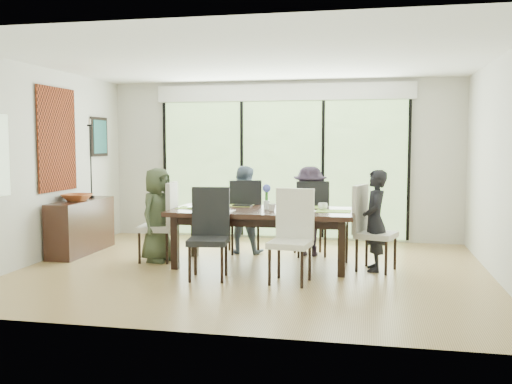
% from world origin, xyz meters
% --- Properties ---
extents(floor, '(6.00, 5.00, 0.01)m').
position_xyz_m(floor, '(0.00, 0.00, -0.01)').
color(floor, olive).
rests_on(floor, ground).
extents(ceiling, '(6.00, 5.00, 0.01)m').
position_xyz_m(ceiling, '(0.00, 0.00, 2.71)').
color(ceiling, white).
rests_on(ceiling, wall_back).
extents(wall_back, '(6.00, 0.02, 2.70)m').
position_xyz_m(wall_back, '(0.00, 2.51, 1.35)').
color(wall_back, beige).
rests_on(wall_back, floor).
extents(wall_front, '(6.00, 0.02, 2.70)m').
position_xyz_m(wall_front, '(0.00, -2.51, 1.35)').
color(wall_front, silver).
rests_on(wall_front, floor).
extents(wall_left, '(0.02, 5.00, 2.70)m').
position_xyz_m(wall_left, '(-3.01, 0.00, 1.35)').
color(wall_left, silver).
rests_on(wall_left, floor).
extents(wall_right, '(0.02, 5.00, 2.70)m').
position_xyz_m(wall_right, '(3.01, 0.00, 1.35)').
color(wall_right, beige).
rests_on(wall_right, floor).
extents(glass_doors, '(4.20, 0.02, 2.30)m').
position_xyz_m(glass_doors, '(0.00, 2.47, 1.20)').
color(glass_doors, '#598C3F').
rests_on(glass_doors, wall_back).
extents(blinds_header, '(4.40, 0.06, 0.28)m').
position_xyz_m(blinds_header, '(0.00, 2.46, 2.50)').
color(blinds_header, white).
rests_on(blinds_header, wall_back).
extents(mullion_a, '(0.05, 0.04, 2.30)m').
position_xyz_m(mullion_a, '(-2.10, 2.46, 1.20)').
color(mullion_a, black).
rests_on(mullion_a, wall_back).
extents(mullion_b, '(0.05, 0.04, 2.30)m').
position_xyz_m(mullion_b, '(-0.70, 2.46, 1.20)').
color(mullion_b, black).
rests_on(mullion_b, wall_back).
extents(mullion_c, '(0.05, 0.04, 2.30)m').
position_xyz_m(mullion_c, '(0.70, 2.46, 1.20)').
color(mullion_c, black).
rests_on(mullion_c, wall_back).
extents(mullion_d, '(0.05, 0.04, 2.30)m').
position_xyz_m(mullion_d, '(2.10, 2.46, 1.20)').
color(mullion_d, black).
rests_on(mullion_d, wall_back).
extents(deck, '(6.00, 1.80, 0.10)m').
position_xyz_m(deck, '(0.00, 3.40, -0.05)').
color(deck, brown).
rests_on(deck, ground).
extents(rail_top, '(6.00, 0.08, 0.06)m').
position_xyz_m(rail_top, '(0.00, 4.20, 0.55)').
color(rail_top, '#4F3121').
rests_on(rail_top, deck).
extents(foliage_left, '(3.20, 3.20, 3.20)m').
position_xyz_m(foliage_left, '(-1.80, 5.20, 1.44)').
color(foliage_left, '#14380F').
rests_on(foliage_left, ground).
extents(foliage_mid, '(4.00, 4.00, 4.00)m').
position_xyz_m(foliage_mid, '(0.40, 5.80, 1.80)').
color(foliage_mid, '#14380F').
rests_on(foliage_mid, ground).
extents(foliage_right, '(2.80, 2.80, 2.80)m').
position_xyz_m(foliage_right, '(2.20, 5.00, 1.26)').
color(foliage_right, '#14380F').
rests_on(foliage_right, ground).
extents(foliage_far, '(3.60, 3.60, 3.60)m').
position_xyz_m(foliage_far, '(-0.60, 6.50, 1.62)').
color(foliage_far, '#14380F').
rests_on(foliage_far, ground).
extents(table_top, '(2.43, 1.12, 0.06)m').
position_xyz_m(table_top, '(0.08, 0.29, 0.73)').
color(table_top, black).
rests_on(table_top, floor).
extents(table_apron, '(2.23, 0.91, 0.10)m').
position_xyz_m(table_apron, '(0.08, 0.29, 0.64)').
color(table_apron, black).
rests_on(table_apron, floor).
extents(table_leg_fl, '(0.09, 0.09, 0.70)m').
position_xyz_m(table_leg_fl, '(-1.00, -0.14, 0.35)').
color(table_leg_fl, black).
rests_on(table_leg_fl, floor).
extents(table_leg_fr, '(0.09, 0.09, 0.70)m').
position_xyz_m(table_leg_fr, '(1.16, -0.14, 0.35)').
color(table_leg_fr, black).
rests_on(table_leg_fr, floor).
extents(table_leg_bl, '(0.09, 0.09, 0.70)m').
position_xyz_m(table_leg_bl, '(-1.00, 0.72, 0.35)').
color(table_leg_bl, black).
rests_on(table_leg_bl, floor).
extents(table_leg_br, '(0.09, 0.09, 0.70)m').
position_xyz_m(table_leg_br, '(1.16, 0.72, 0.35)').
color(table_leg_br, black).
rests_on(table_leg_br, floor).
extents(chair_left_end, '(0.51, 0.51, 1.12)m').
position_xyz_m(chair_left_end, '(-1.42, 0.29, 0.56)').
color(chair_left_end, beige).
rests_on(chair_left_end, floor).
extents(chair_right_end, '(0.59, 0.59, 1.12)m').
position_xyz_m(chair_right_end, '(1.58, 0.29, 0.56)').
color(chair_right_end, beige).
rests_on(chair_right_end, floor).
extents(chair_far_left, '(0.60, 0.60, 1.12)m').
position_xyz_m(chair_far_left, '(-0.37, 1.14, 0.56)').
color(chair_far_left, black).
rests_on(chair_far_left, floor).
extents(chair_far_right, '(0.57, 0.57, 1.12)m').
position_xyz_m(chair_far_right, '(0.63, 1.14, 0.56)').
color(chair_far_right, black).
rests_on(chair_far_right, floor).
extents(chair_near_left, '(0.52, 0.52, 1.12)m').
position_xyz_m(chair_near_left, '(-0.42, -0.58, 0.56)').
color(chair_near_left, black).
rests_on(chair_near_left, floor).
extents(chair_near_right, '(0.52, 0.52, 1.12)m').
position_xyz_m(chair_near_right, '(0.58, -0.58, 0.56)').
color(chair_near_right, white).
rests_on(chair_near_right, floor).
extents(person_left_end, '(0.52, 0.69, 1.31)m').
position_xyz_m(person_left_end, '(-1.40, 0.29, 0.65)').
color(person_left_end, '#3C472F').
rests_on(person_left_end, floor).
extents(person_right_end, '(0.43, 0.64, 1.31)m').
position_xyz_m(person_right_end, '(1.56, 0.29, 0.65)').
color(person_right_end, black).
rests_on(person_right_end, floor).
extents(person_far_left, '(0.63, 0.42, 1.31)m').
position_xyz_m(person_far_left, '(-0.37, 1.12, 0.65)').
color(person_far_left, slate).
rests_on(person_far_left, floor).
extents(person_far_right, '(0.61, 0.39, 1.31)m').
position_xyz_m(person_far_right, '(0.63, 1.12, 0.65)').
color(person_far_right, black).
rests_on(person_far_right, floor).
extents(placemat_left, '(0.45, 0.32, 0.01)m').
position_xyz_m(placemat_left, '(-0.87, 0.29, 0.76)').
color(placemat_left, '#80AA3D').
rests_on(placemat_left, table_top).
extents(placemat_right, '(0.45, 0.32, 0.01)m').
position_xyz_m(placemat_right, '(1.03, 0.29, 0.76)').
color(placemat_right, '#80AC3D').
rests_on(placemat_right, table_top).
extents(placemat_far_l, '(0.45, 0.32, 0.01)m').
position_xyz_m(placemat_far_l, '(-0.37, 0.69, 0.76)').
color(placemat_far_l, '#86A139').
rests_on(placemat_far_l, table_top).
extents(placemat_far_r, '(0.45, 0.32, 0.01)m').
position_xyz_m(placemat_far_r, '(0.63, 0.69, 0.76)').
color(placemat_far_r, '#84B33F').
rests_on(placemat_far_r, table_top).
extents(placemat_paper, '(0.45, 0.32, 0.01)m').
position_xyz_m(placemat_paper, '(-0.47, -0.01, 0.76)').
color(placemat_paper, white).
rests_on(placemat_paper, table_top).
extents(tablet_far_l, '(0.26, 0.18, 0.01)m').
position_xyz_m(tablet_far_l, '(-0.27, 0.64, 0.77)').
color(tablet_far_l, black).
rests_on(tablet_far_l, table_top).
extents(tablet_far_r, '(0.24, 0.17, 0.01)m').
position_xyz_m(tablet_far_r, '(0.58, 0.64, 0.77)').
color(tablet_far_r, black).
rests_on(tablet_far_r, table_top).
extents(papers, '(0.30, 0.22, 0.00)m').
position_xyz_m(papers, '(0.78, 0.24, 0.76)').
color(papers, white).
rests_on(papers, table_top).
extents(platter_base, '(0.26, 0.26, 0.02)m').
position_xyz_m(platter_base, '(-0.47, -0.01, 0.78)').
color(platter_base, white).
rests_on(platter_base, table_top).
extents(platter_snacks, '(0.20, 0.20, 0.01)m').
position_xyz_m(platter_snacks, '(-0.47, -0.01, 0.80)').
color(platter_snacks, orange).
rests_on(platter_snacks, table_top).
extents(vase, '(0.08, 0.08, 0.12)m').
position_xyz_m(vase, '(0.13, 0.34, 0.82)').
color(vase, silver).
rests_on(vase, table_top).
extents(hyacinth_stems, '(0.04, 0.04, 0.16)m').
position_xyz_m(hyacinth_stems, '(0.13, 0.34, 0.94)').
color(hyacinth_stems, '#337226').
rests_on(hyacinth_stems, table_top).
extents(hyacinth_blooms, '(0.11, 0.11, 0.11)m').
position_xyz_m(hyacinth_blooms, '(0.13, 0.34, 1.05)').
color(hyacinth_blooms, '#535FD1').
rests_on(hyacinth_blooms, table_top).
extents(laptop, '(0.34, 0.23, 0.03)m').
position_xyz_m(laptop, '(-0.77, 0.19, 0.77)').
color(laptop, silver).
rests_on(laptop, table_top).
extents(cup_a, '(0.14, 0.14, 0.10)m').
position_xyz_m(cup_a, '(-0.62, 0.44, 0.81)').
color(cup_a, white).
rests_on(cup_a, table_top).
extents(cup_b, '(0.14, 0.14, 0.09)m').
position_xyz_m(cup_b, '(0.23, 0.19, 0.81)').
color(cup_b, white).
rests_on(cup_b, table_top).
extents(cup_c, '(0.18, 0.18, 0.10)m').
position_xyz_m(cup_c, '(0.88, 0.39, 0.81)').
color(cup_c, white).
rests_on(cup_c, table_top).
extents(book, '(0.22, 0.26, 0.02)m').
position_xyz_m(book, '(0.33, 0.34, 0.77)').
color(book, white).
rests_on(book, table_top).
extents(sideboard, '(0.40, 1.41, 0.80)m').
position_xyz_m(sideboard, '(-2.76, 0.64, 0.40)').
color(sideboard, black).
rests_on(sideboard, floor).
extents(bowl, '(0.42, 0.42, 0.10)m').
position_xyz_m(bowl, '(-2.76, 0.54, 0.85)').
color(bowl, '#9B4721').
rests_on(bowl, sideboard).
extents(candlestick_base, '(0.09, 0.09, 0.04)m').
position_xyz_m(candlestick_base, '(-2.76, 0.99, 0.81)').
color(candlestick_base, black).
rests_on(candlestick_base, sideboard).
extents(candlestick_shaft, '(0.02, 0.02, 1.10)m').
position_xyz_m(candlestick_shaft, '(-2.76, 0.99, 1.37)').
color(candlestick_shaft, black).
rests_on(candlestick_shaft, sideboard).
extents(candlestick_pan, '(0.09, 0.09, 0.03)m').
position_xyz_m(candlestick_pan, '(-2.76, 0.99, 1.92)').
color(candlestick_pan, black).
rests_on(candlestick_pan, sideboard).
extents(candle, '(0.03, 0.03, 0.09)m').
position_xyz_m(candle, '(-2.76, 0.99, 1.97)').
color(candle, silver).
rests_on(candle, sideboard).
extents(tapestry, '(0.02, 1.00, 1.50)m').
position_xyz_m(tapestry, '(-2.97, 0.40, 1.70)').
color(tapestry, maroon).
rests_on(tapestry, wall_left).
extents(art_frame, '(0.03, 0.55, 0.65)m').
position_xyz_m(art_frame, '(-2.97, 1.70, 1.75)').
color(art_frame, black).
rests_on(art_frame, wall_left).
extents(art_canvas, '(0.01, 0.45, 0.55)m').
position_xyz_m(art_canvas, '(-2.95, 1.70, 1.75)').
color(art_canvas, '#164749').
rests_on(art_canvas, wall_left).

